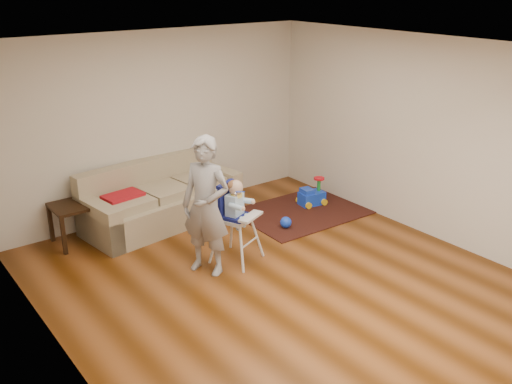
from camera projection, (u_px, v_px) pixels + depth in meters
ground at (276, 280)px, 6.80m from camera, size 5.50×5.50×0.00m
room_envelope at (249, 118)px, 6.52m from camera, size 5.04×5.52×2.72m
sofa at (162, 194)px, 8.21m from camera, size 2.40×1.23×0.89m
side_table at (75, 224)px, 7.65m from camera, size 0.55×0.55×0.55m
area_rug at (301, 212)px, 8.72m from camera, size 1.87×1.43×0.01m
ride_on_toy at (312, 191)px, 8.91m from camera, size 0.42×0.33×0.42m
toy_ball at (286, 222)px, 8.13m from camera, size 0.16×0.16×0.16m
high_chair at (236, 222)px, 7.09m from camera, size 0.66×0.66×1.08m
adult at (206, 206)px, 6.72m from camera, size 0.65×0.74×1.70m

